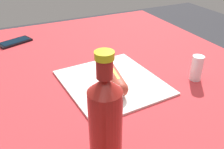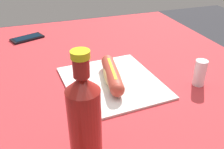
{
  "view_description": "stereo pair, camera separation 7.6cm",
  "coord_description": "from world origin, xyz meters",
  "px_view_note": "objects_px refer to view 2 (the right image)",
  "views": [
    {
      "loc": [
        -0.66,
        0.35,
        1.16
      ],
      "look_at": [
        -0.06,
        0.06,
        0.78
      ],
      "focal_mm": 40.75,
      "sensor_mm": 36.0,
      "label": 1
    },
    {
      "loc": [
        -0.69,
        0.28,
        1.16
      ],
      "look_at": [
        -0.06,
        0.06,
        0.78
      ],
      "focal_mm": 40.75,
      "sensor_mm": 36.0,
      "label": 2
    }
  ],
  "objects_px": {
    "hot_dog": "(112,75)",
    "salt_shaker": "(200,73)",
    "cell_phone": "(27,38)",
    "soda_bottle": "(85,124)"
  },
  "relations": [
    {
      "from": "hot_dog",
      "to": "cell_phone",
      "type": "xyz_separation_m",
      "value": [
        0.46,
        0.23,
        -0.03
      ]
    },
    {
      "from": "hot_dog",
      "to": "cell_phone",
      "type": "bearing_deg",
      "value": 25.93
    },
    {
      "from": "hot_dog",
      "to": "cell_phone",
      "type": "relative_size",
      "value": 1.46
    },
    {
      "from": "hot_dog",
      "to": "salt_shaker",
      "type": "xyz_separation_m",
      "value": [
        -0.09,
        -0.24,
        0.01
      ]
    },
    {
      "from": "salt_shaker",
      "to": "cell_phone",
      "type": "bearing_deg",
      "value": 40.19
    },
    {
      "from": "soda_bottle",
      "to": "salt_shaker",
      "type": "xyz_separation_m",
      "value": [
        0.19,
        -0.39,
        -0.07
      ]
    },
    {
      "from": "hot_dog",
      "to": "salt_shaker",
      "type": "relative_size",
      "value": 2.68
    },
    {
      "from": "cell_phone",
      "to": "salt_shaker",
      "type": "height_order",
      "value": "salt_shaker"
    },
    {
      "from": "hot_dog",
      "to": "salt_shaker",
      "type": "distance_m",
      "value": 0.26
    },
    {
      "from": "cell_phone",
      "to": "hot_dog",
      "type": "bearing_deg",
      "value": -154.07
    }
  ]
}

